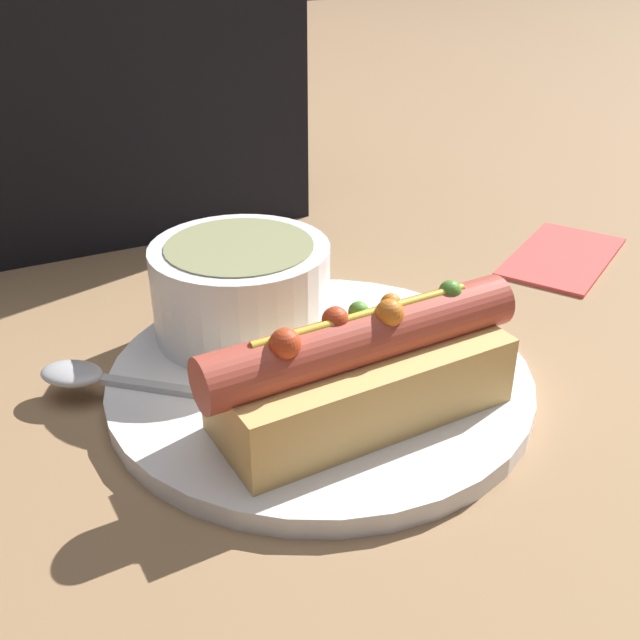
# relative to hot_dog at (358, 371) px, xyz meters

# --- Properties ---
(ground_plane) EXTENTS (4.00, 4.00, 0.00)m
(ground_plane) POSITION_rel_hot_dog_xyz_m (0.00, 0.05, -0.04)
(ground_plane) COLOR #93704C
(dinner_plate) EXTENTS (0.25, 0.25, 0.01)m
(dinner_plate) POSITION_rel_hot_dog_xyz_m (0.00, 0.05, -0.03)
(dinner_plate) COLOR white
(dinner_plate) RESTS_ON ground_plane
(hot_dog) EXTENTS (0.18, 0.07, 0.07)m
(hot_dog) POSITION_rel_hot_dog_xyz_m (0.00, 0.00, 0.00)
(hot_dog) COLOR #DBAD60
(hot_dog) RESTS_ON dinner_plate
(soup_bowl) EXTENTS (0.11, 0.11, 0.06)m
(soup_bowl) POSITION_rel_hot_dog_xyz_m (-0.02, 0.12, 0.00)
(soup_bowl) COLOR white
(soup_bowl) RESTS_ON dinner_plate
(spoon) EXTENTS (0.15, 0.13, 0.01)m
(spoon) POSITION_rel_hot_dog_xyz_m (-0.11, 0.09, -0.02)
(spoon) COLOR #B7B7BC
(spoon) RESTS_ON dinner_plate
(napkin) EXTENTS (0.15, 0.13, 0.01)m
(napkin) POSITION_rel_hot_dog_xyz_m (0.27, 0.13, -0.04)
(napkin) COLOR #E04C47
(napkin) RESTS_ON ground_plane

